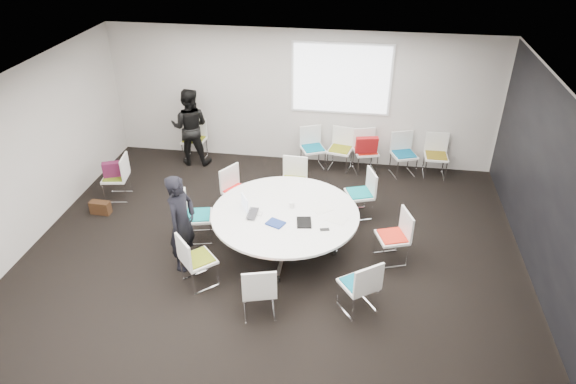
# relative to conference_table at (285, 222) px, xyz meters

# --- Properties ---
(room_shell) EXTENTS (8.08, 7.08, 2.88)m
(room_shell) POSITION_rel_conference_table_xyz_m (-0.09, -0.22, 0.85)
(room_shell) COLOR black
(room_shell) RESTS_ON ground
(conference_table) EXTENTS (2.33, 2.33, 0.73)m
(conference_table) POSITION_rel_conference_table_xyz_m (0.00, 0.00, 0.00)
(conference_table) COLOR silver
(conference_table) RESTS_ON ground
(projection_screen) EXTENTS (1.90, 0.03, 1.35)m
(projection_screen) POSITION_rel_conference_table_xyz_m (0.62, 3.24, 1.30)
(projection_screen) COLOR white
(projection_screen) RESTS_ON room_shell
(chair_ring_a) EXTENTS (0.58, 0.58, 0.88)m
(chair_ring_a) POSITION_rel_conference_table_xyz_m (1.70, -0.01, -0.28)
(chair_ring_a) COLOR silver
(chair_ring_a) RESTS_ON ground
(chair_ring_b) EXTENTS (0.58, 0.59, 0.88)m
(chair_ring_b) POSITION_rel_conference_table_xyz_m (1.16, 1.22, -0.28)
(chair_ring_b) COLOR silver
(chair_ring_b) RESTS_ON ground
(chair_ring_c) EXTENTS (0.48, 0.46, 0.88)m
(chair_ring_c) POSITION_rel_conference_table_xyz_m (-0.08, 1.46, -0.28)
(chair_ring_c) COLOR silver
(chair_ring_c) RESTS_ON ground
(chair_ring_d) EXTENTS (0.62, 0.62, 0.88)m
(chair_ring_d) POSITION_rel_conference_table_xyz_m (-1.01, 0.97, -0.28)
(chair_ring_d) COLOR silver
(chair_ring_d) RESTS_ON ground
(chair_ring_e) EXTENTS (0.54, 0.55, 0.88)m
(chair_ring_e) POSITION_rel_conference_table_xyz_m (-1.49, 0.10, -0.28)
(chair_ring_e) COLOR silver
(chair_ring_e) RESTS_ON ground
(chair_ring_f) EXTENTS (0.64, 0.64, 0.88)m
(chair_ring_f) POSITION_rel_conference_table_xyz_m (-1.14, -1.02, -0.28)
(chair_ring_f) COLOR silver
(chair_ring_f) RESTS_ON ground
(chair_ring_g) EXTENTS (0.56, 0.56, 0.88)m
(chair_ring_g) POSITION_rel_conference_table_xyz_m (-0.13, -1.50, -0.28)
(chair_ring_g) COLOR silver
(chair_ring_g) RESTS_ON ground
(chair_ring_h) EXTENTS (0.64, 0.63, 0.88)m
(chair_ring_h) POSITION_rel_conference_table_xyz_m (1.22, -1.20, -0.28)
(chair_ring_h) COLOR silver
(chair_ring_h) RESTS_ON ground
(chair_back_a) EXTENTS (0.60, 0.60, 0.88)m
(chair_back_a) POSITION_rel_conference_table_xyz_m (0.13, 2.91, -0.28)
(chair_back_a) COLOR silver
(chair_back_a) RESTS_ON ground
(chair_back_b) EXTENTS (0.54, 0.53, 0.88)m
(chair_back_b) POSITION_rel_conference_table_xyz_m (0.69, 2.94, -0.28)
(chair_back_b) COLOR silver
(chair_back_b) RESTS_ON ground
(chair_back_c) EXTENTS (0.57, 0.56, 0.88)m
(chair_back_c) POSITION_rel_conference_table_xyz_m (1.22, 2.94, -0.28)
(chair_back_c) COLOR silver
(chair_back_c) RESTS_ON ground
(chair_back_d) EXTENTS (0.58, 0.58, 0.88)m
(chair_back_d) POSITION_rel_conference_table_xyz_m (1.99, 2.91, -0.28)
(chair_back_d) COLOR silver
(chair_back_d) RESTS_ON ground
(chair_back_e) EXTENTS (0.47, 0.45, 0.88)m
(chair_back_e) POSITION_rel_conference_table_xyz_m (2.63, 2.94, -0.28)
(chair_back_e) COLOR silver
(chair_back_e) RESTS_ON ground
(chair_spare_left) EXTENTS (0.52, 0.53, 0.88)m
(chair_spare_left) POSITION_rel_conference_table_xyz_m (-3.39, 1.14, -0.28)
(chair_spare_left) COLOR silver
(chair_spare_left) RESTS_ON ground
(chair_person_back) EXTENTS (0.49, 0.48, 0.88)m
(chair_person_back) POSITION_rel_conference_table_xyz_m (-2.45, 2.94, -0.28)
(chair_person_back) COLOR silver
(chair_person_back) RESTS_ON ground
(person_main) EXTENTS (0.50, 0.65, 1.58)m
(person_main) POSITION_rel_conference_table_xyz_m (-1.48, -0.61, 0.24)
(person_main) COLOR black
(person_main) RESTS_ON ground
(person_back) EXTENTS (0.85, 0.68, 1.65)m
(person_back) POSITION_rel_conference_table_xyz_m (-2.45, 2.78, 0.27)
(person_back) COLOR black
(person_back) RESTS_ON ground
(laptop) EXTENTS (0.23, 0.35, 0.03)m
(laptop) POSITION_rel_conference_table_xyz_m (-0.44, -0.14, 0.19)
(laptop) COLOR #333338
(laptop) RESTS_ON conference_table
(laptop_lid) EXTENTS (0.17, 0.26, 0.22)m
(laptop_lid) POSITION_rel_conference_table_xyz_m (-0.65, -0.02, 0.31)
(laptop_lid) COLOR silver
(laptop_lid) RESTS_ON conference_table
(notebook_black) EXTENTS (0.26, 0.33, 0.02)m
(notebook_black) POSITION_rel_conference_table_xyz_m (0.33, -0.25, 0.19)
(notebook_black) COLOR black
(notebook_black) RESTS_ON conference_table
(tablet_folio) EXTENTS (0.32, 0.29, 0.03)m
(tablet_folio) POSITION_rel_conference_table_xyz_m (-0.09, -0.34, 0.19)
(tablet_folio) COLOR navy
(tablet_folio) RESTS_ON conference_table
(papers_right) EXTENTS (0.36, 0.35, 0.00)m
(papers_right) POSITION_rel_conference_table_xyz_m (0.57, 0.17, 0.18)
(papers_right) COLOR silver
(papers_right) RESTS_ON conference_table
(papers_front) EXTENTS (0.36, 0.31, 0.00)m
(papers_front) POSITION_rel_conference_table_xyz_m (0.81, -0.08, 0.18)
(papers_front) COLOR silver
(papers_front) RESTS_ON conference_table
(cup) EXTENTS (0.08, 0.08, 0.09)m
(cup) POSITION_rel_conference_table_xyz_m (0.08, 0.16, 0.22)
(cup) COLOR white
(cup) RESTS_ON conference_table
(phone) EXTENTS (0.15, 0.10, 0.01)m
(phone) POSITION_rel_conference_table_xyz_m (0.66, -0.38, 0.18)
(phone) COLOR black
(phone) RESTS_ON conference_table
(maroon_bag) EXTENTS (0.42, 0.28, 0.28)m
(maroon_bag) POSITION_rel_conference_table_xyz_m (-3.41, 1.14, 0.07)
(maroon_bag) COLOR #521634
(maroon_bag) RESTS_ON chair_spare_left
(brown_bag) EXTENTS (0.37, 0.18, 0.24)m
(brown_bag) POSITION_rel_conference_table_xyz_m (-3.50, 0.57, -0.43)
(brown_bag) COLOR #331E10
(brown_bag) RESTS_ON ground
(red_jacket) EXTENTS (0.46, 0.25, 0.36)m
(red_jacket) POSITION_rel_conference_table_xyz_m (1.22, 2.72, 0.15)
(red_jacket) COLOR maroon
(red_jacket) RESTS_ON chair_back_c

